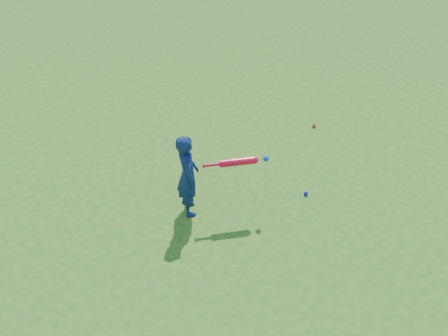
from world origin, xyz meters
name	(u,v)px	position (x,y,z in m)	size (l,w,h in m)	color
ground	(175,196)	(0.00, 0.00, 0.00)	(80.00, 80.00, 0.00)	#2D6217
child	(188,175)	(0.08, -0.37, 0.63)	(0.46, 0.30, 1.25)	#101F4A
ground_ball_red	(314,125)	(2.90, 0.74, 0.03)	(0.07, 0.07, 0.07)	red
ground_ball_blue	(306,193)	(1.76, -0.79, 0.03)	(0.06, 0.06, 0.06)	#0C0BC4
bat_swing	(240,162)	(0.75, -0.60, 0.80)	(0.89, 0.28, 0.10)	red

